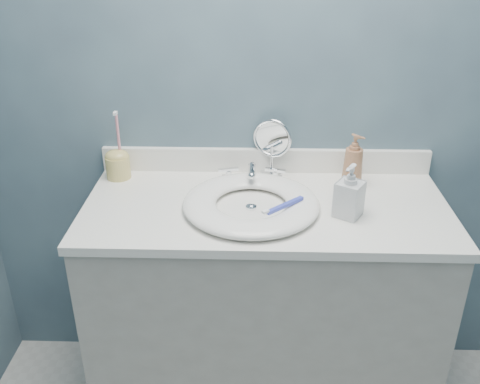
{
  "coord_description": "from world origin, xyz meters",
  "views": [
    {
      "loc": [
        -0.04,
        -0.6,
        1.73
      ],
      "look_at": [
        -0.09,
        0.94,
        0.94
      ],
      "focal_mm": 40.0,
      "sensor_mm": 36.0,
      "label": 1
    }
  ],
  "objects_px": {
    "makeup_mirror": "(272,145)",
    "toothbrush_holder": "(118,163)",
    "soap_bottle_amber": "(353,160)",
    "soap_bottle_clear": "(350,191)"
  },
  "relations": [
    {
      "from": "soap_bottle_amber",
      "to": "toothbrush_holder",
      "type": "height_order",
      "value": "toothbrush_holder"
    },
    {
      "from": "makeup_mirror",
      "to": "toothbrush_holder",
      "type": "height_order",
      "value": "toothbrush_holder"
    },
    {
      "from": "makeup_mirror",
      "to": "soap_bottle_clear",
      "type": "distance_m",
      "value": 0.39
    },
    {
      "from": "soap_bottle_amber",
      "to": "toothbrush_holder",
      "type": "xyz_separation_m",
      "value": [
        -0.85,
        0.04,
        -0.04
      ]
    },
    {
      "from": "makeup_mirror",
      "to": "toothbrush_holder",
      "type": "xyz_separation_m",
      "value": [
        -0.56,
        -0.05,
        -0.06
      ]
    },
    {
      "from": "makeup_mirror",
      "to": "soap_bottle_amber",
      "type": "xyz_separation_m",
      "value": [
        0.28,
        -0.08,
        -0.02
      ]
    },
    {
      "from": "soap_bottle_clear",
      "to": "toothbrush_holder",
      "type": "distance_m",
      "value": 0.84
    },
    {
      "from": "makeup_mirror",
      "to": "toothbrush_holder",
      "type": "relative_size",
      "value": 0.85
    },
    {
      "from": "soap_bottle_amber",
      "to": "toothbrush_holder",
      "type": "relative_size",
      "value": 0.75
    },
    {
      "from": "soap_bottle_amber",
      "to": "soap_bottle_clear",
      "type": "xyz_separation_m",
      "value": [
        -0.05,
        -0.22,
        -0.01
      ]
    }
  ]
}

